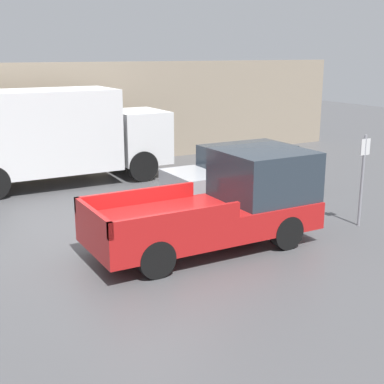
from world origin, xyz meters
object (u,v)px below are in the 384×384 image
(pickup_truck, at_px, (225,203))
(delivery_truck, at_px, (43,134))
(car, at_px, (244,171))
(parking_sign, at_px, (363,175))

(pickup_truck, bearing_deg, delivery_truck, 105.55)
(car, xyz_separation_m, parking_sign, (1.04, -3.67, 0.50))
(car, relative_size, delivery_truck, 0.60)
(pickup_truck, relative_size, parking_sign, 2.24)
(car, xyz_separation_m, delivery_truck, (-4.82, 4.47, 0.90))
(car, height_order, parking_sign, parking_sign)
(parking_sign, bearing_deg, delivery_truck, 125.75)
(car, relative_size, parking_sign, 2.02)
(delivery_truck, relative_size, parking_sign, 3.36)
(pickup_truck, height_order, car, pickup_truck)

